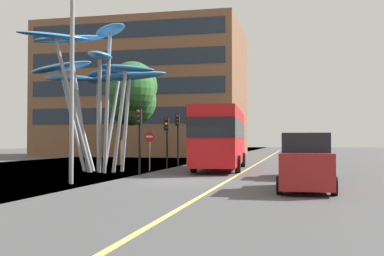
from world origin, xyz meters
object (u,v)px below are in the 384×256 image
car_parked_near (305,163)px  car_parked_mid (308,158)px  leaf_sculpture (91,69)px  street_lamp (82,57)px  traffic_light_island_mid (178,128)px  red_bus (220,135)px  traffic_light_kerb_near (139,127)px  no_entry_sign (150,144)px  traffic_light_kerb_far (167,132)px

car_parked_near → car_parked_mid: bearing=87.8°
leaf_sculpture → car_parked_near: bearing=-34.0°
leaf_sculpture → street_lamp: street_lamp is taller
traffic_light_island_mid → car_parked_mid: (8.74, -9.24, -1.71)m
red_bus → traffic_light_kerb_near: 6.50m
red_bus → car_parked_near: size_ratio=2.44×
no_entry_sign → street_lamp: bearing=-90.3°
traffic_light_kerb_far → car_parked_mid: bearing=-32.7°
car_parked_near → street_lamp: size_ratio=0.55×
red_bus → no_entry_sign: size_ratio=4.67×
car_parked_mid → no_entry_sign: 9.63m
no_entry_sign → car_parked_near: bearing=-47.7°
traffic_light_kerb_far → car_parked_near: size_ratio=0.73×
traffic_light_kerb_near → car_parked_mid: bearing=2.3°
red_bus → street_lamp: street_lamp is taller
car_parked_near → red_bus: bearing=112.9°
traffic_light_kerb_far → car_parked_mid: size_ratio=0.81×
traffic_light_kerb_near → red_bus: bearing=59.5°
car_parked_near → leaf_sculpture: bearing=146.0°
leaf_sculpture → traffic_light_kerb_near: size_ratio=2.62×
traffic_light_kerb_far → no_entry_sign: 2.19m
leaf_sculpture → car_parked_near: 14.96m
no_entry_sign → red_bus: bearing=24.7°
car_parked_near → street_lamp: (-8.79, 0.62, 4.17)m
traffic_light_kerb_near → traffic_light_kerb_far: traffic_light_kerb_near is taller
traffic_light_kerb_near → traffic_light_kerb_far: (-0.15, 5.77, -0.12)m
traffic_light_kerb_far → traffic_light_island_mid: size_ratio=0.88×
car_parked_mid → no_entry_sign: bearing=158.9°
red_bus → leaf_sculpture: size_ratio=1.21×
street_lamp → no_entry_sign: bearing=89.7°
no_entry_sign → traffic_light_island_mid: bearing=87.7°
traffic_light_kerb_near → car_parked_near: bearing=-35.6°
red_bus → car_parked_mid: red_bus is taller
red_bus → traffic_light_island_mid: (-3.70, 3.98, 0.53)m
red_bus → no_entry_sign: red_bus is taller
leaf_sculpture → street_lamp: 7.88m
car_parked_mid → no_entry_sign: (-8.96, 3.45, 0.62)m
red_bus → street_lamp: (-3.98, -10.78, 3.02)m
leaf_sculpture → car_parked_mid: bearing=-8.4°
red_bus → traffic_light_island_mid: 5.46m
street_lamp → no_entry_sign: 9.66m
leaf_sculpture → traffic_light_kerb_far: 6.15m
street_lamp → traffic_light_kerb_far: bearing=87.2°
traffic_light_kerb_near → traffic_light_island_mid: (-0.40, 9.57, 0.18)m
leaf_sculpture → car_parked_mid: size_ratio=2.22×
leaf_sculpture → red_bus: bearing=26.8°
car_parked_near → no_entry_sign: 12.99m
leaf_sculpture → car_parked_mid: 13.05m
red_bus → traffic_light_island_mid: bearing=132.9°
leaf_sculpture → car_parked_near: leaf_sculpture is taller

